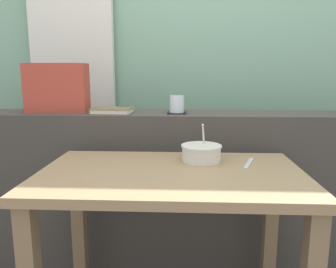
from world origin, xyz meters
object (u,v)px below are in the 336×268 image
(coaster_square, at_px, (177,113))
(juice_glass, at_px, (177,105))
(closed_book, at_px, (112,111))
(fork_utensil, at_px, (249,163))
(throw_pillow, at_px, (57,88))
(soup_bowl, at_px, (201,153))
(breakfast_table, at_px, (171,201))

(coaster_square, relative_size, juice_glass, 1.12)
(closed_book, height_order, fork_utensil, closed_book)
(juice_glass, bearing_deg, throw_pillow, 177.69)
(coaster_square, xyz_separation_m, juice_glass, (0.00, 0.00, 0.04))
(coaster_square, height_order, soup_bowl, coaster_square)
(coaster_square, bearing_deg, soup_bowl, -71.79)
(coaster_square, bearing_deg, fork_utensil, -50.77)
(coaster_square, relative_size, fork_utensil, 0.59)
(breakfast_table, relative_size, fork_utensil, 6.04)
(juice_glass, distance_m, fork_utensil, 0.53)
(breakfast_table, height_order, soup_bowl, soup_bowl)
(throw_pillow, xyz_separation_m, fork_utensil, (0.95, -0.41, -0.29))
(breakfast_table, relative_size, throw_pillow, 3.21)
(fork_utensil, bearing_deg, breakfast_table, -140.28)
(juice_glass, xyz_separation_m, fork_utensil, (0.31, -0.38, -0.21))
(coaster_square, xyz_separation_m, throw_pillow, (-0.64, 0.03, 0.13))
(juice_glass, bearing_deg, coaster_square, 0.00)
(closed_book, distance_m, fork_utensil, 0.77)
(juice_glass, relative_size, closed_book, 0.41)
(breakfast_table, xyz_separation_m, juice_glass, (0.01, 0.50, 0.33))
(juice_glass, relative_size, soup_bowl, 0.52)
(coaster_square, height_order, fork_utensil, coaster_square)
(juice_glass, xyz_separation_m, closed_book, (-0.34, -0.01, -0.03))
(juice_glass, distance_m, closed_book, 0.35)
(coaster_square, xyz_separation_m, soup_bowl, (0.11, -0.35, -0.13))
(closed_book, relative_size, soup_bowl, 1.25)
(juice_glass, bearing_deg, soup_bowl, -71.79)
(soup_bowl, bearing_deg, juice_glass, 108.21)
(breakfast_table, height_order, closed_book, closed_book)
(breakfast_table, distance_m, throw_pillow, 0.92)
(breakfast_table, xyz_separation_m, soup_bowl, (0.12, 0.15, 0.16))
(fork_utensil, bearing_deg, throw_pillow, 176.59)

